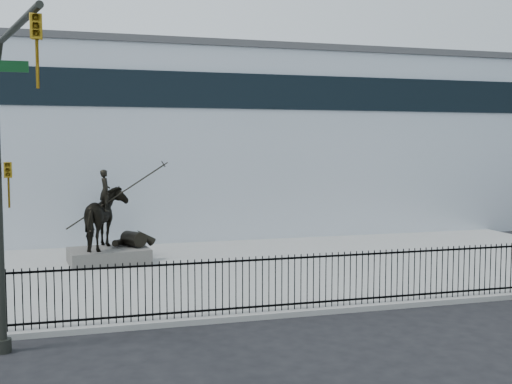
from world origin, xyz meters
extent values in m
plane|color=black|center=(0.00, 0.00, 0.00)|extent=(120.00, 120.00, 0.00)
cube|color=gray|center=(0.00, 7.00, 0.07)|extent=(30.00, 12.00, 0.15)
cube|color=silver|center=(0.00, 20.00, 4.50)|extent=(44.00, 14.00, 9.00)
cube|color=black|center=(0.00, 1.25, 0.30)|extent=(22.00, 0.05, 0.05)
cube|color=black|center=(0.00, 1.25, 1.55)|extent=(22.00, 0.05, 0.05)
cube|color=black|center=(0.00, 1.25, 0.90)|extent=(22.00, 0.03, 1.50)
cube|color=#514E4A|center=(-4.46, 9.15, 0.42)|extent=(3.12, 2.35, 0.54)
imported|color=black|center=(-4.46, 9.15, 1.83)|extent=(2.24, 2.52, 2.29)
imported|color=black|center=(-4.55, 9.14, 2.88)|extent=(0.45, 0.61, 1.55)
cylinder|color=black|center=(-4.15, 9.20, 2.64)|extent=(3.65, 0.57, 2.33)
cylinder|color=#272923|center=(-7.00, 0.20, 0.15)|extent=(0.36, 0.36, 0.30)
cylinder|color=#272923|center=(-6.40, -1.92, 6.60)|extent=(1.47, 4.84, 0.12)
imported|color=#B28713|center=(-5.80, -4.05, 5.97)|extent=(0.18, 0.22, 1.10)
imported|color=#B28713|center=(-6.78, 0.20, 3.70)|extent=(0.16, 0.20, 1.00)
cube|color=#0C3F19|center=(-6.64, -1.00, 6.10)|extent=(0.90, 0.03, 0.22)
camera|label=1|loc=(-5.07, -13.69, 4.57)|focal=42.00mm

